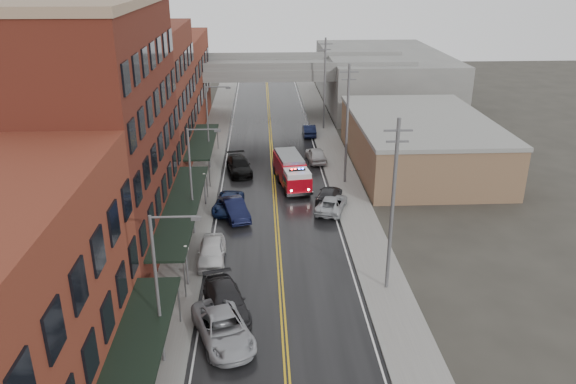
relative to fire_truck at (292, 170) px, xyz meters
name	(u,v)px	position (x,y,z in m)	size (l,w,h in m)	color
road	(275,204)	(-1.79, -4.79, -1.51)	(11.00, 160.00, 0.02)	black
sidewalk_left	(196,205)	(-9.09, -4.79, -1.45)	(3.00, 160.00, 0.15)	slate
sidewalk_right	(353,202)	(5.51, -4.79, -1.45)	(3.00, 160.00, 0.15)	slate
curb_left	(214,204)	(-7.44, -4.79, -1.45)	(0.30, 160.00, 0.15)	gray
curb_right	(336,202)	(3.86, -4.79, -1.45)	(0.30, 160.00, 0.15)	gray
brick_building_b	(97,133)	(-15.09, -11.79, 7.48)	(9.00, 20.00, 18.00)	#542016
brick_building_c	(144,100)	(-15.09, 5.71, 5.98)	(9.00, 15.00, 15.00)	brown
brick_building_far	(170,82)	(-15.09, 23.21, 4.48)	(9.00, 20.00, 12.00)	brown
tan_building	(419,144)	(14.21, 5.21, 0.98)	(14.00, 22.00, 5.00)	#826246
right_far_block	(382,78)	(16.21, 35.21, 2.48)	(18.00, 30.00, 8.00)	slate
awning_0	(131,367)	(-9.28, -30.79, 1.47)	(2.60, 16.00, 3.09)	black
awning_1	(182,206)	(-9.28, -11.79, 1.47)	(2.60, 18.00, 3.09)	black
awning_2	(203,141)	(-9.27, 5.71, 1.46)	(2.60, 13.00, 3.09)	black
globe_lamp_1	(186,256)	(-8.19, -18.79, 0.79)	(0.44, 0.44, 3.12)	#59595B
globe_lamp_2	(204,182)	(-8.19, -4.79, 0.79)	(0.44, 0.44, 3.12)	#59595B
street_lamp_0	(161,282)	(-8.33, -26.79, 3.66)	(2.64, 0.22, 9.00)	#59595B
street_lamp_1	(194,175)	(-8.33, -10.79, 3.66)	(2.64, 0.22, 9.00)	#59595B
street_lamp_2	(210,122)	(-8.33, 5.21, 3.66)	(2.64, 0.22, 9.00)	#59595B
utility_pole_0	(393,204)	(5.41, -19.79, 4.78)	(1.80, 0.24, 12.00)	#59595B
utility_pole_1	(347,123)	(5.41, 0.21, 4.78)	(1.80, 0.24, 12.00)	#59595B
utility_pole_2	(325,82)	(5.41, 20.21, 4.78)	(1.80, 0.24, 12.00)	#59595B
overpass	(269,75)	(-1.79, 27.21, 4.46)	(40.00, 10.00, 7.50)	slate
fire_truck	(292,170)	(0.00, 0.00, 0.00)	(3.99, 7.98, 2.81)	#AB0714
parked_car_left_2	(223,328)	(-5.39, -24.93, -0.69)	(2.75, 5.96, 1.66)	#A3A5AA
parked_car_left_3	(226,301)	(-5.39, -22.01, -0.71)	(2.27, 5.59, 1.62)	black
parked_car_left_4	(212,252)	(-6.79, -15.43, -0.69)	(1.97, 4.90, 1.67)	silver
parked_car_left_5	(234,209)	(-5.43, -7.59, -0.70)	(1.74, 4.98, 1.64)	black
parked_car_left_6	(228,203)	(-6.06, -5.99, -0.83)	(2.28, 4.95, 1.38)	#14234D
parked_car_left_7	(239,166)	(-5.39, 3.73, -0.70)	(2.30, 5.66, 1.64)	black
parked_car_right_0	(331,204)	(3.21, -6.59, -0.83)	(2.31, 5.01, 1.39)	#AAAEB2
parked_car_right_1	(329,195)	(3.21, -4.57, -0.83)	(1.94, 4.76, 1.38)	#27272A
parked_car_right_2	(316,155)	(3.12, 7.01, -0.71)	(1.92, 4.77, 1.62)	silver
parked_car_right_3	(309,130)	(3.21, 17.34, -0.79)	(1.56, 4.47, 1.47)	black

